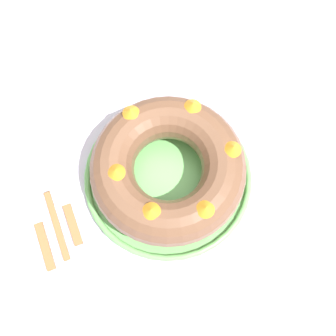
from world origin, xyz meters
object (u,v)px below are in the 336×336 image
object	(u,v)px
bundt_cake	(168,168)
serving_knife	(39,225)
cake_knife	(67,207)
serving_dish	(168,176)
fork	(51,205)

from	to	relation	value
bundt_cake	serving_knife	world-z (taller)	bundt_cake
bundt_cake	cake_knife	xyz separation A→B (m)	(-0.21, 0.02, -0.06)
serving_dish	serving_knife	distance (m)	0.27
bundt_cake	serving_knife	distance (m)	0.27
serving_dish	fork	world-z (taller)	serving_dish
serving_knife	cake_knife	size ratio (longest dim) A/B	1.13
bundt_cake	cake_knife	world-z (taller)	bundt_cake
serving_dish	fork	distance (m)	0.24
fork	cake_knife	bearing A→B (deg)	-28.31
cake_knife	serving_dish	bearing A→B (deg)	-7.06
serving_knife	cake_knife	bearing A→B (deg)	16.95
serving_dish	serving_knife	bearing A→B (deg)	179.72
serving_knife	serving_dish	bearing A→B (deg)	2.44
fork	serving_dish	bearing A→B (deg)	-9.55
bundt_cake	fork	xyz separation A→B (m)	(-0.24, 0.03, -0.06)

